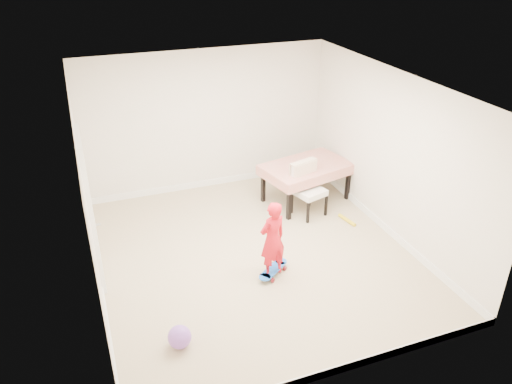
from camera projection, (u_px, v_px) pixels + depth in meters
name	position (u px, v px, depth m)	size (l,w,h in m)	color
ground	(254.00, 254.00, 7.57)	(5.00, 5.00, 0.00)	tan
ceiling	(254.00, 87.00, 6.38)	(4.50, 5.00, 0.04)	white
wall_back	(207.00, 122.00, 9.03)	(4.50, 0.04, 2.60)	silver
wall_front	(342.00, 279.00, 4.91)	(4.50, 0.04, 2.60)	silver
wall_left	(89.00, 204.00, 6.28)	(0.04, 5.00, 2.60)	silver
wall_right	(390.00, 155.00, 7.67)	(0.04, 5.00, 2.60)	silver
door	(91.00, 212.00, 6.66)	(0.10, 0.94, 2.11)	white
baseboard_back	(210.00, 183.00, 9.61)	(4.50, 0.02, 0.12)	white
baseboard_front	(333.00, 371.00, 5.48)	(4.50, 0.02, 0.12)	white
baseboard_left	(102.00, 283.00, 6.85)	(0.02, 5.00, 0.12)	white
baseboard_right	(381.00, 224.00, 8.24)	(0.02, 5.00, 0.12)	white
dining_table	(306.00, 182.00, 8.96)	(1.51, 0.96, 0.71)	#A8081A
dining_chair	(310.00, 190.00, 8.44)	(0.51, 0.59, 0.94)	silver
skateboard	(273.00, 271.00, 7.11)	(0.61, 0.22, 0.09)	blue
child	(273.00, 241.00, 6.85)	(0.42, 0.27, 1.14)	red
balloon	(180.00, 337.00, 5.83)	(0.28, 0.28, 0.28)	#8A52C7
foam_toy	(347.00, 220.00, 8.42)	(0.06, 0.06, 0.40)	yellow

